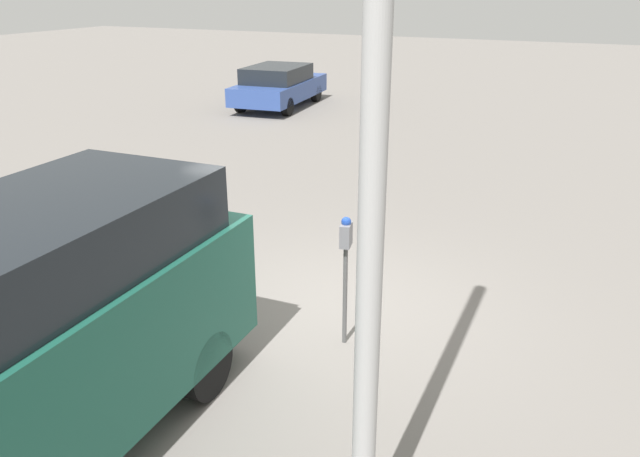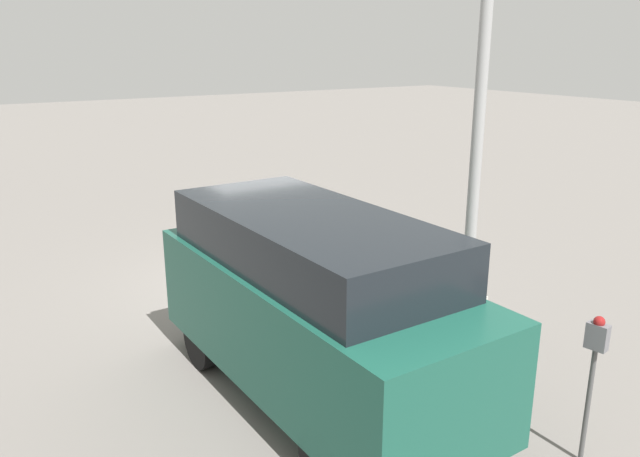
{
  "view_description": "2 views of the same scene",
  "coord_description": "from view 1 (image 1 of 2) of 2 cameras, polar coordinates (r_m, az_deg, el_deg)",
  "views": [
    {
      "loc": [
        6.41,
        2.72,
        3.9
      ],
      "look_at": [
        0.38,
        0.0,
        1.25
      ],
      "focal_mm": 35.0,
      "sensor_mm": 36.0,
      "label": 1
    },
    {
      "loc": [
        9.12,
        -4.7,
        4.04
      ],
      "look_at": [
        0.85,
        0.58,
        1.13
      ],
      "focal_mm": 35.0,
      "sensor_mm": 36.0,
      "label": 2
    }
  ],
  "objects": [
    {
      "name": "lamp_post",
      "position": [
        3.75,
        4.59,
        -2.92
      ],
      "size": [
        0.44,
        0.44,
        6.79
      ],
      "color": "beige",
      "rests_on": "ground"
    },
    {
      "name": "car_distant",
      "position": [
        20.92,
        -3.78,
        12.94
      ],
      "size": [
        4.34,
        2.15,
        1.34
      ],
      "rotation": [
        0.0,
        0.0,
        3.22
      ],
      "color": "#2D478C",
      "rests_on": "ground"
    },
    {
      "name": "ground_plane",
      "position": [
        7.98,
        1.12,
        -7.47
      ],
      "size": [
        80.0,
        80.0,
        0.0
      ],
      "primitive_type": "plane",
      "color": "slate"
    },
    {
      "name": "parked_van",
      "position": [
        5.57,
        -26.27,
        -9.44
      ],
      "size": [
        4.71,
        1.89,
        2.25
      ],
      "rotation": [
        0.0,
        0.0,
        0.02
      ],
      "color": "#195142",
      "rests_on": "ground"
    },
    {
      "name": "parking_meter_near",
      "position": [
        6.81,
        2.37,
        -2.15
      ],
      "size": [
        0.22,
        0.15,
        1.55
      ],
      "rotation": [
        0.0,
        0.0,
        0.19
      ],
      "color": "#4C4C4C",
      "rests_on": "ground"
    }
  ]
}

